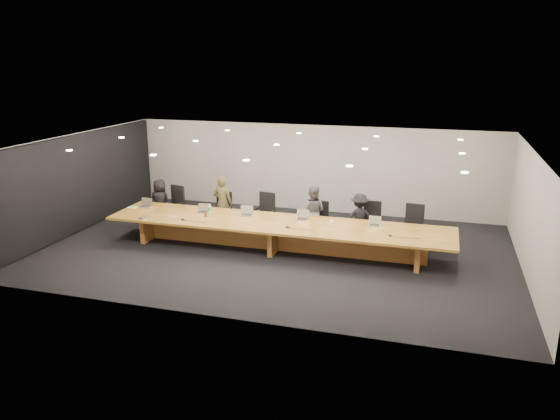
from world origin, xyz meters
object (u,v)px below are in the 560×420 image
object	(u,v)px
laptop_a	(145,203)
mic_left	(183,219)
person_b	(223,203)
chair_far_left	(173,205)
chair_far_right	(413,226)
laptop_b	(203,208)
amber_mug	(206,215)
laptop_e	(375,221)
paper_cup_far	(383,230)
chair_mid_left	(263,213)
chair_mid_right	(318,219)
paper_cup_near	(332,222)
chair_right	(371,222)
person_d	(359,218)
conference_table	(277,231)
water_bottle	(210,209)
av_box	(143,218)
laptop_c	(246,211)
mic_center	(287,227)
laptop_d	(302,215)
person_c	(313,212)
mic_right	(390,235)

from	to	relation	value
laptop_a	mic_left	bearing A→B (deg)	-26.79
person_b	mic_left	distance (m)	1.70
chair_far_left	chair_far_right	bearing A→B (deg)	13.53
laptop_b	amber_mug	distance (m)	0.42
laptop_e	paper_cup_far	size ratio (longest dim) A/B	3.55
chair_mid_left	chair_mid_right	bearing A→B (deg)	15.36
paper_cup_near	chair_right	bearing A→B (deg)	49.97
person_d	paper_cup_near	size ratio (longest dim) A/B	14.71
chair_far_right	chair_far_left	bearing A→B (deg)	-173.82
conference_table	mic_left	size ratio (longest dim) A/B	67.65
conference_table	chair_right	bearing A→B (deg)	30.13
laptop_a	water_bottle	size ratio (longest dim) A/B	1.31
paper_cup_near	av_box	world-z (taller)	paper_cup_near
conference_table	person_b	size ratio (longest dim) A/B	5.50
mic_left	laptop_b	bearing A→B (deg)	75.27
chair_far_left	chair_mid_left	size ratio (longest dim) A/B	0.99
chair_far_right	laptop_a	world-z (taller)	chair_far_right
laptop_b	laptop_e	world-z (taller)	laptop_e
laptop_c	laptop_e	world-z (taller)	laptop_c
chair_mid_left	mic_left	size ratio (longest dim) A/B	8.90
chair_right	laptop_e	bearing A→B (deg)	-77.45
person_d	amber_mug	size ratio (longest dim) A/B	15.14
person_b	mic_center	xyz separation A→B (m)	(2.36, -1.48, -0.05)
paper_cup_far	av_box	xyz separation A→B (m)	(-6.22, -0.72, -0.03)
person_b	av_box	xyz separation A→B (m)	(-1.52, -1.83, -0.05)
laptop_d	paper_cup_far	world-z (taller)	laptop_d
laptop_c	person_c	bearing A→B (deg)	15.60
person_d	chair_far_right	bearing A→B (deg)	161.23
chair_mid_right	person_c	xyz separation A→B (m)	(-0.15, -0.05, 0.22)
person_b	water_bottle	world-z (taller)	person_b
laptop_a	conference_table	bearing A→B (deg)	-4.18
laptop_e	paper_cup_far	bearing A→B (deg)	-55.80
chair_right	chair_far_right	bearing A→B (deg)	-6.21
mic_left	conference_table	bearing A→B (deg)	11.54
chair_far_right	person_b	bearing A→B (deg)	-172.25
person_c	laptop_a	distance (m)	4.78
conference_table	water_bottle	bearing A→B (deg)	172.17
chair_right	mic_right	bearing A→B (deg)	-67.40
conference_table	laptop_a	size ratio (longest dim) A/B	27.57
mic_center	laptop_a	bearing A→B (deg)	171.21
conference_table	paper_cup_far	distance (m)	2.74
person_c	laptop_c	world-z (taller)	person_c
water_bottle	chair_mid_right	bearing A→B (deg)	20.48
laptop_b	chair_mid_right	bearing A→B (deg)	10.91
person_d	mic_right	xyz separation A→B (m)	(0.96, -1.52, 0.09)
laptop_a	chair_far_left	bearing A→B (deg)	69.70
chair_far_left	paper_cup_near	bearing A→B (deg)	2.88
chair_right	amber_mug	xyz separation A→B (m)	(-4.24, -1.35, 0.23)
laptop_a	av_box	size ratio (longest dim) A/B	1.53
conference_table	chair_right	distance (m)	2.62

